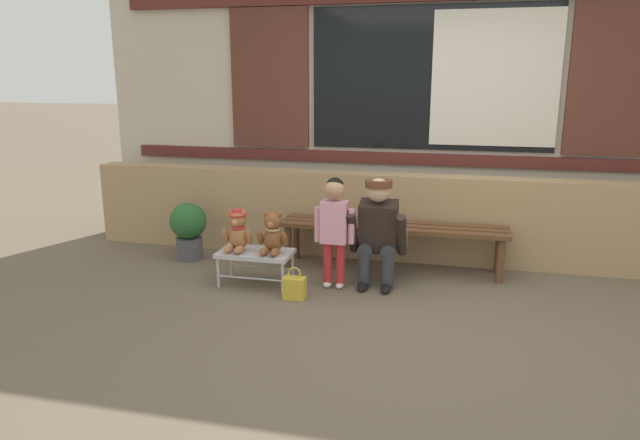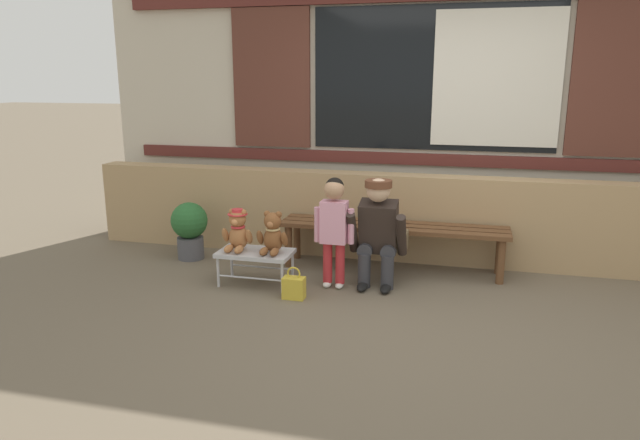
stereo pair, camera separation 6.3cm
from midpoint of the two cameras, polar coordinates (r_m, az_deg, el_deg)
name	(u,v)px [view 2 (the right image)]	position (r m, az deg, el deg)	size (l,w,h in m)	color
ground_plane	(407,316)	(4.56, 8.92, -9.25)	(60.00, 60.00, 0.00)	brown
brick_low_wall	(424,219)	(5.78, 10.46, 0.13)	(6.90, 0.25, 0.85)	tan
shop_facade	(435,75)	(6.13, 11.43, 13.69)	(7.04, 0.26, 3.55)	beige
wooden_bench_long	(393,232)	(5.46, 7.44, -1.13)	(2.10, 0.40, 0.44)	brown
small_display_bench	(255,255)	(5.10, -5.98, -3.40)	(0.64, 0.36, 0.30)	#BCBCC1
teddy_bear_with_hat	(238,231)	(5.10, -7.71, -1.04)	(0.28, 0.27, 0.36)	#A86B3D
teddy_bear_plain	(273,234)	(5.00, -4.31, -1.38)	(0.28, 0.26, 0.36)	brown
child_standing	(334,221)	(4.92, 1.76, -0.05)	(0.35, 0.18, 0.96)	#B7282D
adult_crouching	(379,232)	(5.02, 6.16, -1.14)	(0.50, 0.49, 0.95)	#333338
handbag_on_ground	(294,287)	(4.81, -2.20, -6.58)	(0.18, 0.11, 0.27)	gold
potted_plant	(190,227)	(5.91, -12.33, -0.69)	(0.36, 0.36, 0.57)	#4C4C51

